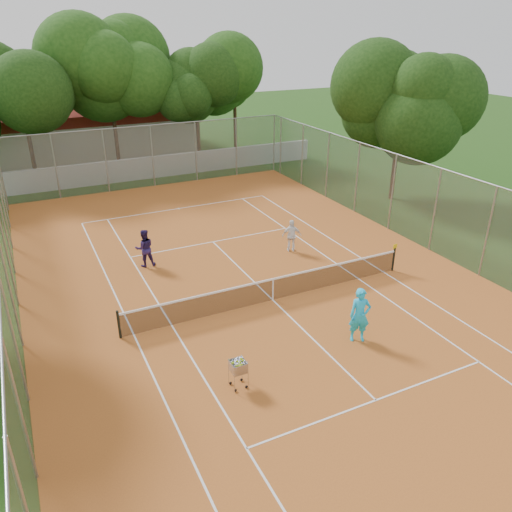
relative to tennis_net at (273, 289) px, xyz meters
name	(u,v)px	position (x,y,z in m)	size (l,w,h in m)	color
ground	(273,300)	(0.00, 0.00, -0.51)	(120.00, 120.00, 0.00)	#19390F
court_pad	(273,300)	(0.00, 0.00, -0.50)	(18.00, 34.00, 0.02)	#B15D22
court_lines	(273,300)	(0.00, 0.00, -0.49)	(10.98, 23.78, 0.01)	white
tennis_net	(273,289)	(0.00, 0.00, 0.00)	(11.88, 0.10, 0.98)	black
perimeter_fence	(273,254)	(0.00, 0.00, 1.49)	(18.00, 34.00, 4.00)	slate
boundary_wall	(146,168)	(0.00, 19.00, 0.24)	(26.00, 0.30, 1.50)	silver
clubhouse	(90,125)	(-2.00, 29.00, 1.69)	(16.40, 9.00, 4.40)	beige
tropical_trees	(130,99)	(0.00, 22.00, 4.49)	(29.00, 19.00, 10.00)	black
player_near	(360,315)	(1.36, -3.67, 0.48)	(0.71, 0.47, 1.95)	#1CBDF1
player_far_left	(145,248)	(-3.67, 5.20, 0.37)	(0.84, 0.65, 1.72)	#291B52
player_far_right	(292,236)	(2.97, 3.76, 0.29)	(0.92, 0.38, 1.57)	white
ball_hopper	(238,373)	(-3.31, -4.11, 0.01)	(0.48, 0.48, 0.99)	#B0B0B7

